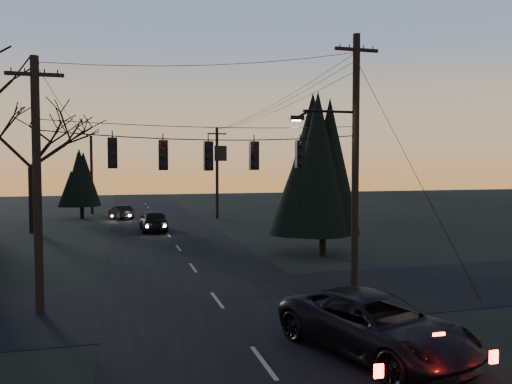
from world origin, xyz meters
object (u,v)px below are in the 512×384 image
object	(u,v)px
utility_pole_far_r	(217,219)
utility_pole_far_l	(92,214)
evergreen_right	(323,165)
utility_pole_right	(354,291)
sedan_oncoming_a	(154,221)
utility_pole_left	(40,314)
sedan_oncoming_b	(121,212)
suv_near	(375,325)

from	to	relation	value
utility_pole_far_r	utility_pole_far_l	bearing A→B (deg)	145.18
evergreen_right	utility_pole_far_l	bearing A→B (deg)	115.02
utility_pole_right	utility_pole_far_r	bearing A→B (deg)	90.00
utility_pole_far_l	sedan_oncoming_a	size ratio (longest dim) A/B	1.69
utility_pole_right	utility_pole_far_r	distance (m)	28.00
sedan_oncoming_a	evergreen_right	bearing A→B (deg)	121.57
utility_pole_left	utility_pole_far_r	distance (m)	30.27
utility_pole_left	sedan_oncoming_b	world-z (taller)	utility_pole_left
utility_pole_far_r	sedan_oncoming_a	world-z (taller)	utility_pole_far_r
utility_pole_left	utility_pole_far_r	xyz separation A→B (m)	(11.50, 28.00, 0.00)
utility_pole_left	sedan_oncoming_b	size ratio (longest dim) A/B	2.22
utility_pole_far_l	evergreen_right	bearing A→B (deg)	-64.98
utility_pole_far_l	evergreen_right	xyz separation A→B (m)	(13.33, -28.56, 4.99)
evergreen_right	sedan_oncoming_a	xyz separation A→B (m)	(-8.19, 12.93, -4.18)
evergreen_right	sedan_oncoming_b	world-z (taller)	evergreen_right
utility_pole_right	utility_pole_far_r	xyz separation A→B (m)	(0.00, 28.00, 0.00)
utility_pole_left	suv_near	distance (m)	10.95
utility_pole_left	suv_near	world-z (taller)	utility_pole_left
utility_pole_far_r	utility_pole_far_l	xyz separation A→B (m)	(-11.50, 8.00, 0.00)
suv_near	sedan_oncoming_b	bearing A→B (deg)	81.63
utility_pole_far_l	sedan_oncoming_b	distance (m)	6.73
utility_pole_right	utility_pole_far_l	world-z (taller)	utility_pole_right
utility_pole_far_l	suv_near	xyz separation A→B (m)	(8.95, -42.25, 0.78)
utility_pole_far_l	evergreen_right	world-z (taller)	evergreen_right
evergreen_right	sedan_oncoming_a	bearing A→B (deg)	122.36
utility_pole_right	utility_pole_left	xyz separation A→B (m)	(-11.50, 0.00, 0.00)
utility_pole_far_r	suv_near	world-z (taller)	utility_pole_far_r
utility_pole_left	evergreen_right	distance (m)	16.06
sedan_oncoming_a	sedan_oncoming_b	bearing A→B (deg)	-77.02
sedan_oncoming_a	utility_pole_right	bearing A→B (deg)	106.55
utility_pole_far_l	suv_near	size ratio (longest dim) A/B	1.43
utility_pole_right	sedan_oncoming_b	distance (m)	31.16
utility_pole_far_l	sedan_oncoming_b	xyz separation A→B (m)	(2.80, -6.09, 0.63)
utility_pole_left	sedan_oncoming_b	bearing A→B (deg)	84.65
utility_pole_left	suv_near	bearing A→B (deg)	-34.90
utility_pole_far_l	suv_near	bearing A→B (deg)	-78.03
utility_pole_right	sedan_oncoming_a	xyz separation A→B (m)	(-6.36, 20.37, 0.81)
utility_pole_far_r	sedan_oncoming_a	bearing A→B (deg)	-129.82
utility_pole_far_r	suv_near	distance (m)	34.35
utility_pole_far_r	sedan_oncoming_a	distance (m)	9.97
sedan_oncoming_b	sedan_oncoming_a	bearing A→B (deg)	86.92
utility_pole_right	suv_near	bearing A→B (deg)	-112.16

